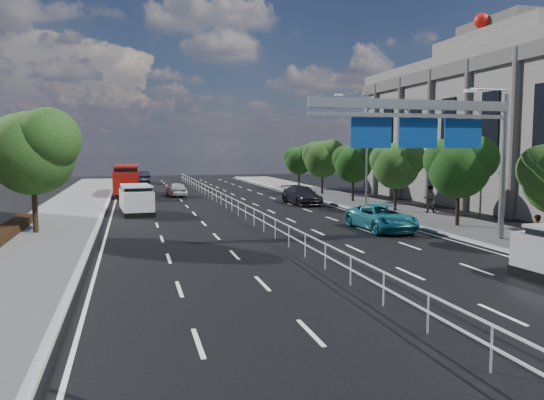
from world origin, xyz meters
name	(u,v)px	position (x,y,z in m)	size (l,w,h in m)	color
ground	(411,323)	(0.00, 0.00, 0.00)	(160.00, 160.00, 0.00)	black
kerb_near	(43,355)	(-9.00, 0.00, 0.07)	(0.25, 140.00, 0.15)	silver
median_fence	(240,209)	(0.00, 22.50, 0.53)	(0.05, 85.00, 1.02)	silver
overhead_gantry	(434,127)	(6.74, 10.05, 5.61)	(10.24, 0.38, 7.45)	gray
streetlight_far	(364,140)	(10.50, 26.00, 5.21)	(2.78, 2.40, 9.00)	gray
near_tree_back	(34,148)	(-11.94, 17.97, 4.61)	(4.84, 4.51, 6.69)	black
far_tree_d	(460,164)	(11.25, 14.48, 3.69)	(3.85, 3.59, 5.34)	black
far_tree_e	(397,163)	(11.25, 21.98, 3.56)	(3.63, 3.38, 5.13)	black
far_tree_f	(354,161)	(11.24, 29.48, 3.49)	(3.52, 3.28, 5.02)	black
far_tree_g	(323,157)	(11.25, 36.98, 3.75)	(3.96, 3.69, 5.45)	black
far_tree_h	(299,159)	(11.24, 44.48, 3.42)	(3.41, 3.18, 4.91)	black
white_minivan	(136,200)	(-6.73, 26.05, 1.01)	(2.44, 4.89, 2.06)	black
red_bus	(127,179)	(-7.46, 42.13, 1.54)	(2.47, 9.92, 2.96)	black
near_car_silver	(177,189)	(-2.83, 39.45, 0.67)	(1.59, 3.95, 1.35)	#B9BDC2
near_car_dark	(141,177)	(-5.71, 59.72, 0.82)	(1.74, 5.00, 1.65)	black
parked_car_teal	(382,218)	(6.50, 14.71, 0.73)	(2.41, 5.23, 1.45)	#1D7283
parked_car_dark	(302,195)	(6.50, 29.10, 0.75)	(2.09, 5.14, 1.49)	black
pedestrian_a	(536,234)	(9.60, 6.52, 0.96)	(0.60, 0.39, 1.65)	gray
pedestrian_b	(430,199)	(13.05, 20.49, 1.08)	(0.91, 0.71, 1.87)	gray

